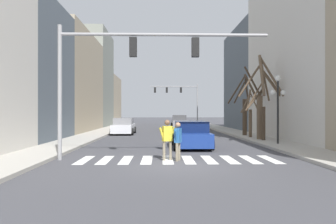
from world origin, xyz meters
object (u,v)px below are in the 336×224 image
(street_lamp_right_corner, at_px, (278,95))
(car_driving_away_lane, at_px, (191,135))
(traffic_signal_far, at_px, (180,95))
(street_tree_left_far, at_px, (261,115))
(car_parked_right_far, at_px, (179,122))
(street_tree_left_near, at_px, (262,99))
(pedestrian_waiting_at_curb, at_px, (167,136))
(street_tree_right_mid, at_px, (249,113))
(car_parked_left_near, at_px, (124,126))
(street_tree_right_near, at_px, (246,105))
(pedestrian_near_right_corner, at_px, (178,138))
(traffic_signal_near, at_px, (126,59))

(street_lamp_right_corner, relative_size, car_driving_away_lane, 0.86)
(traffic_signal_far, bearing_deg, street_tree_left_far, -82.44)
(car_parked_right_far, relative_size, street_tree_left_near, 0.76)
(pedestrian_waiting_at_curb, bearing_deg, street_tree_right_mid, -140.68)
(street_tree_left_near, bearing_deg, car_driving_away_lane, -144.26)
(car_parked_left_near, relative_size, street_tree_right_near, 0.83)
(street_tree_left_far, xyz_separation_m, street_tree_left_near, (0.32, 0.72, 1.14))
(street_tree_left_near, bearing_deg, car_parked_left_near, 143.69)
(car_parked_right_far, bearing_deg, car_parked_left_near, 154.43)
(traffic_signal_far, bearing_deg, street_tree_left_near, -81.61)
(car_parked_right_far, distance_m, car_parked_left_near, 13.91)
(pedestrian_near_right_corner, distance_m, pedestrian_waiting_at_curb, 0.48)
(traffic_signal_near, relative_size, car_driving_away_lane, 1.89)
(car_parked_left_near, bearing_deg, car_driving_away_lane, -156.04)
(street_lamp_right_corner, distance_m, street_tree_left_far, 2.88)
(pedestrian_near_right_corner, bearing_deg, car_parked_left_near, -144.81)
(car_parked_left_near, bearing_deg, traffic_signal_near, -173.34)
(car_parked_left_near, bearing_deg, pedestrian_near_right_corner, -166.24)
(street_tree_right_near, height_order, street_tree_left_far, street_tree_right_near)
(car_parked_left_near, distance_m, street_tree_right_near, 11.46)
(street_tree_right_mid, xyz_separation_m, street_tree_left_near, (0.38, -2.06, 1.04))
(car_parked_right_far, bearing_deg, car_driving_away_lane, 178.24)
(car_parked_left_near, bearing_deg, street_tree_right_near, -109.28)
(street_tree_right_near, bearing_deg, street_lamp_right_corner, -90.24)
(street_tree_right_near, xyz_separation_m, street_tree_left_far, (-0.25, -4.88, -0.81))
(car_parked_right_far, height_order, pedestrian_near_right_corner, car_parked_right_far)
(street_lamp_right_corner, xyz_separation_m, street_tree_left_far, (-0.22, 2.60, -1.21))
(pedestrian_waiting_at_curb, distance_m, street_tree_right_mid, 12.98)
(pedestrian_waiting_at_curb, xyz_separation_m, street_tree_left_far, (6.68, 8.34, 0.86))
(street_lamp_right_corner, distance_m, car_parked_left_near, 15.62)
(pedestrian_waiting_at_curb, xyz_separation_m, street_tree_left_near, (7.00, 9.06, 1.99))
(traffic_signal_near, relative_size, street_lamp_right_corner, 2.20)
(car_parked_right_far, distance_m, pedestrian_near_right_corner, 29.70)
(street_tree_left_far, distance_m, street_tree_left_near, 1.38)
(traffic_signal_near, xyz_separation_m, pedestrian_near_right_corner, (2.23, -0.38, -3.40))
(car_parked_right_far, relative_size, street_tree_right_near, 0.79)
(street_tree_right_near, bearing_deg, car_driving_away_lane, -123.70)
(traffic_signal_far, bearing_deg, street_tree_right_mid, -81.78)
(street_lamp_right_corner, bearing_deg, street_tree_left_far, 94.73)
(car_driving_away_lane, distance_m, pedestrian_waiting_at_curb, 5.35)
(car_driving_away_lane, relative_size, street_tree_left_far, 1.17)
(traffic_signal_near, xyz_separation_m, traffic_signal_far, (4.63, 36.95, 0.49))
(traffic_signal_near, bearing_deg, street_lamp_right_corner, 32.47)
(street_lamp_right_corner, bearing_deg, street_tree_right_mid, 92.95)
(street_lamp_right_corner, height_order, street_tree_right_near, street_tree_right_near)
(street_lamp_right_corner, relative_size, car_parked_left_near, 0.86)
(car_parked_left_near, distance_m, street_tree_left_far, 13.55)
(street_lamp_right_corner, bearing_deg, street_tree_left_near, 88.18)
(car_parked_left_near, relative_size, street_tree_right_mid, 1.31)
(pedestrian_waiting_at_curb, bearing_deg, street_tree_left_far, -148.61)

